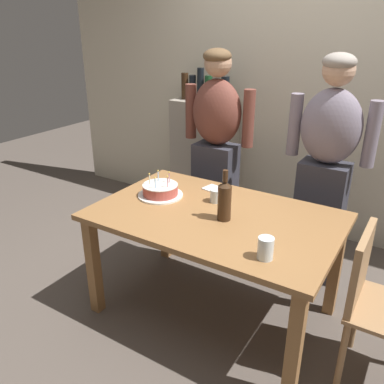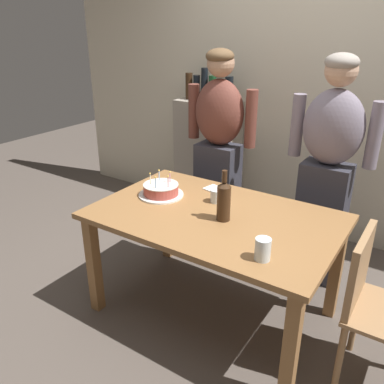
{
  "view_description": "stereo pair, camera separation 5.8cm",
  "coord_description": "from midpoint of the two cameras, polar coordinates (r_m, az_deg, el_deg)",
  "views": [
    {
      "loc": [
        1.04,
        -1.94,
        1.83
      ],
      "look_at": [
        -0.18,
        0.02,
        0.84
      ],
      "focal_mm": 37.09,
      "sensor_mm": 36.0,
      "label": 1
    },
    {
      "loc": [
        1.09,
        -1.91,
        1.83
      ],
      "look_at": [
        -0.18,
        0.02,
        0.84
      ],
      "focal_mm": 37.09,
      "sensor_mm": 36.0,
      "label": 2
    }
  ],
  "objects": [
    {
      "name": "wine_bottle",
      "position": [
        2.34,
        5.3,
        -1.19
      ],
      "size": [
        0.08,
        0.08,
        0.31
      ],
      "color": "#382314",
      "rests_on": "dining_table"
    },
    {
      "name": "dining_table",
      "position": [
        2.5,
        3.91,
        -5.2
      ],
      "size": [
        1.5,
        0.96,
        0.74
      ],
      "color": "olive",
      "rests_on": "ground_plane"
    },
    {
      "name": "back_wall",
      "position": [
        3.68,
        16.66,
        13.94
      ],
      "size": [
        5.2,
        0.1,
        2.6
      ],
      "primitive_type": "cube",
      "color": "beige",
      "rests_on": "ground_plane"
    },
    {
      "name": "ground_plane",
      "position": [
        2.86,
        3.55,
        -16.61
      ],
      "size": [
        10.0,
        10.0,
        0.0
      ],
      "primitive_type": "plane",
      "color": "#564C44"
    },
    {
      "name": "napkin_stack",
      "position": [
        2.81,
        4.01,
        0.37
      ],
      "size": [
        0.17,
        0.14,
        0.01
      ],
      "primitive_type": "cube",
      "rotation": [
        0.0,
        0.0,
        -0.21
      ],
      "color": "white",
      "rests_on": "dining_table"
    },
    {
      "name": "person_woman_cardigan",
      "position": [
        2.96,
        19.41,
        2.97
      ],
      "size": [
        0.61,
        0.27,
        1.66
      ],
      "rotation": [
        0.0,
        0.0,
        3.14
      ],
      "color": "#33333D",
      "rests_on": "ground_plane"
    },
    {
      "name": "dining_chair",
      "position": [
        2.31,
        25.45,
        -13.99
      ],
      "size": [
        0.42,
        0.42,
        0.87
      ],
      "rotation": [
        0.0,
        0.0,
        1.57
      ],
      "color": "#A37A51",
      "rests_on": "ground_plane"
    },
    {
      "name": "water_glass_far",
      "position": [
        2.01,
        10.96,
        -8.08
      ],
      "size": [
        0.08,
        0.08,
        0.12
      ],
      "primitive_type": "cylinder",
      "color": "silver",
      "rests_on": "dining_table"
    },
    {
      "name": "water_glass_near",
      "position": [
        2.6,
        4.17,
        -0.57
      ],
      "size": [
        0.08,
        0.08,
        0.09
      ],
      "primitive_type": "cylinder",
      "color": "silver",
      "rests_on": "dining_table"
    },
    {
      "name": "birthday_cake",
      "position": [
        2.7,
        -3.87,
        0.25
      ],
      "size": [
        0.31,
        0.31,
        0.16
      ],
      "color": "white",
      "rests_on": "dining_table"
    },
    {
      "name": "shelf_cabinet",
      "position": [
        3.98,
        2.63,
        5.08
      ],
      "size": [
        0.61,
        0.3,
        1.45
      ],
      "color": "#9E9384",
      "rests_on": "ground_plane"
    },
    {
      "name": "person_man_bearded",
      "position": [
        3.26,
        4.33,
        6.05
      ],
      "size": [
        0.61,
        0.27,
        1.66
      ],
      "rotation": [
        0.0,
        0.0,
        3.14
      ],
      "color": "#33333D",
      "rests_on": "ground_plane"
    }
  ]
}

